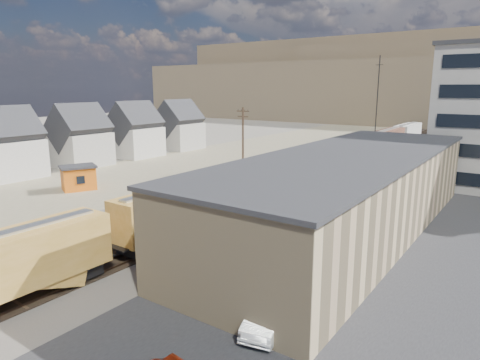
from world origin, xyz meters
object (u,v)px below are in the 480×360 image
Objects in this scene: maintenance_shed at (78,177)px; freight_train at (301,167)px; utility_pole_north at (243,138)px; parked_car_white at (270,314)px.

freight_train is at bearing 36.56° from maintenance_shed.
freight_train is at bearing -20.41° from utility_pole_north.
maintenance_shed is at bearing -143.44° from freight_train.
freight_train is 11.97× the size of utility_pole_north.
freight_train reaches higher than parked_car_white.
maintenance_shed is (-10.75, -21.67, -3.68)m from utility_pole_north.
freight_train is at bearing 101.91° from parked_car_white.
parked_car_white is at bearing -53.32° from utility_pole_north.
freight_train is 13.36m from utility_pole_north.
parked_car_white is (26.24, -35.24, -4.46)m from utility_pole_north.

